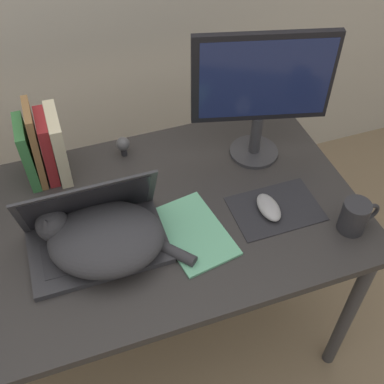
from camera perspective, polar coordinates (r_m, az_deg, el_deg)
desk at (r=1.48m, az=-6.77°, el=-5.11°), size 1.35×0.74×0.71m
laptop at (r=1.35m, az=-11.38°, el=-4.83°), size 0.38×0.23×0.23m
cat at (r=1.32m, az=-10.53°, el=-5.32°), size 0.40×0.33×0.13m
external_monitor at (r=1.47m, az=8.27°, el=11.96°), size 0.41×0.16×0.44m
mousepad at (r=1.46m, az=9.86°, el=-1.96°), size 0.26×0.18×0.00m
computer_mouse at (r=1.44m, az=9.07°, el=-1.81°), size 0.06×0.11×0.03m
book_row at (r=1.54m, az=-17.14°, el=5.12°), size 0.13×0.17×0.26m
notepad at (r=1.38m, az=0.16°, el=-4.79°), size 0.21×0.29×0.01m
webcam at (r=1.60m, az=-8.18°, el=5.57°), size 0.05×0.05×0.07m
mug at (r=1.43m, az=18.78°, el=-2.74°), size 0.12×0.08×0.10m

